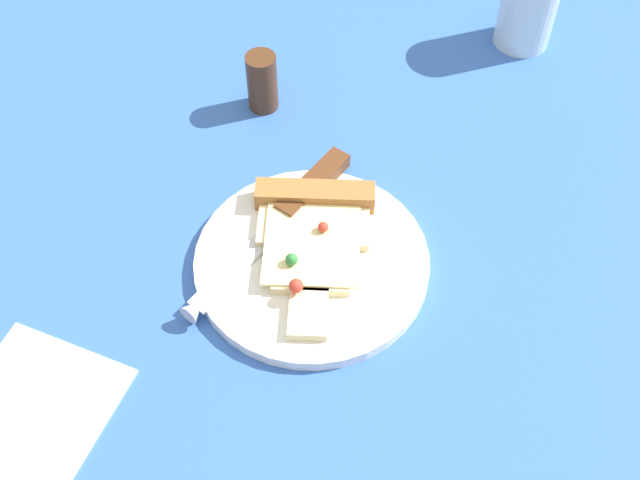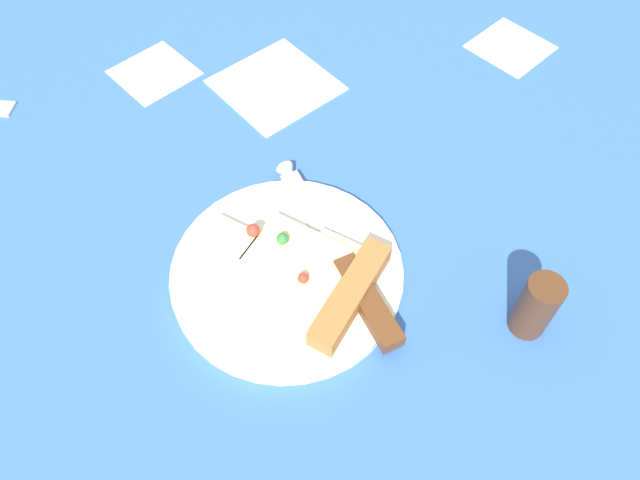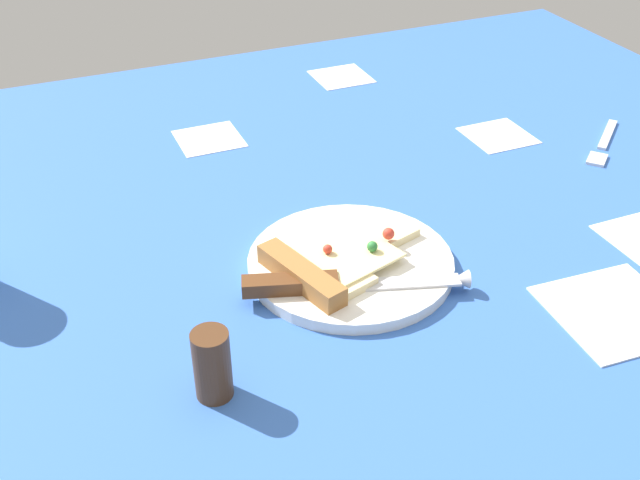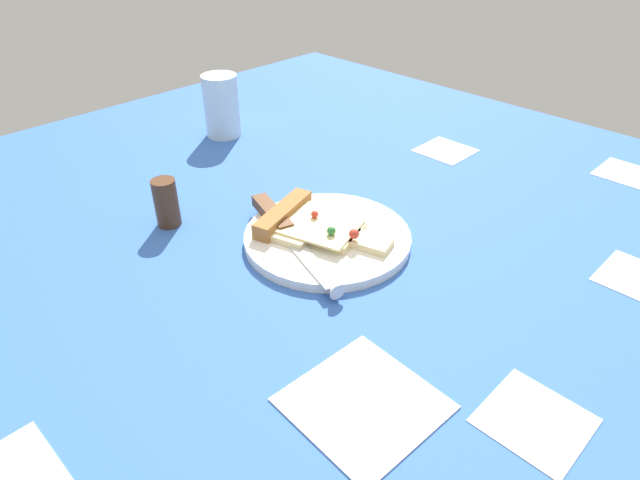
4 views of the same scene
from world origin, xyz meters
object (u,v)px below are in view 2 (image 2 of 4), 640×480
pizza_slice (309,276)px  pepper_shaker (536,306)px  napkin (276,84)px  plate (287,273)px  knife (345,265)px

pizza_slice → pepper_shaker: bearing=-71.6°
napkin → pizza_slice: bearing=55.3°
pizza_slice → pepper_shaker: (-11.97, 16.99, 1.39)cm
plate → napkin: size_ratio=1.75×
knife → pepper_shaker: (-8.58, 15.56, 1.58)cm
plate → knife: 5.82cm
plate → pepper_shaker: 23.40cm
napkin → plate: bearing=51.2°
pizza_slice → napkin: 29.73cm
pepper_shaker → pizza_slice: bearing=-54.8°
knife → pepper_shaker: 17.84cm
pepper_shaker → napkin: (-4.92, -41.37, -3.33)cm
plate → pizza_slice: (-0.76, 2.44, 1.47)cm
knife → napkin: knife is taller
pizza_slice → knife: pizza_slice is taller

